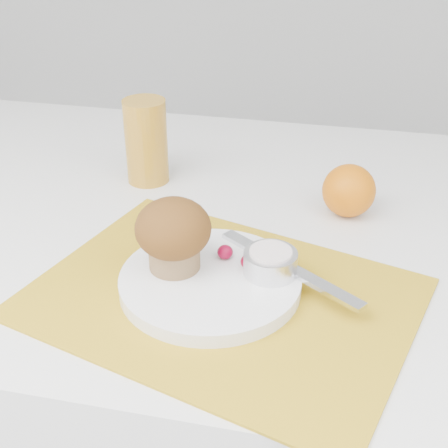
% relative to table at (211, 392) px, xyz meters
% --- Properties ---
extents(table, '(1.20, 0.80, 0.75)m').
position_rel_table_xyz_m(table, '(0.00, 0.00, 0.00)').
color(table, white).
rests_on(table, ground).
extents(placemat, '(0.53, 0.44, 0.00)m').
position_rel_table_xyz_m(placemat, '(0.07, -0.20, 0.38)').
color(placemat, gold).
rests_on(placemat, table).
extents(plate, '(0.28, 0.28, 0.02)m').
position_rel_table_xyz_m(plate, '(0.05, -0.19, 0.39)').
color(plate, white).
rests_on(plate, placemat).
extents(ramekin, '(0.08, 0.08, 0.03)m').
position_rel_table_xyz_m(ramekin, '(0.12, -0.17, 0.41)').
color(ramekin, silver).
rests_on(ramekin, plate).
extents(cream, '(0.07, 0.07, 0.01)m').
position_rel_table_xyz_m(cream, '(0.12, -0.17, 0.43)').
color(cream, silver).
rests_on(cream, ramekin).
extents(raspberry_near, '(0.02, 0.02, 0.02)m').
position_rel_table_xyz_m(raspberry_near, '(0.06, -0.15, 0.41)').
color(raspberry_near, '#63021A').
rests_on(raspberry_near, plate).
extents(raspberry_far, '(0.02, 0.02, 0.02)m').
position_rel_table_xyz_m(raspberry_far, '(0.09, -0.16, 0.41)').
color(raspberry_far, '#5A0214').
rests_on(raspberry_far, plate).
extents(butter_knife, '(0.20, 0.14, 0.01)m').
position_rel_table_xyz_m(butter_knife, '(0.14, -0.16, 0.40)').
color(butter_knife, silver).
rests_on(butter_knife, plate).
extents(orange, '(0.08, 0.08, 0.08)m').
position_rel_table_xyz_m(orange, '(0.21, 0.04, 0.41)').
color(orange, orange).
rests_on(orange, table).
extents(juice_glass, '(0.09, 0.09, 0.14)m').
position_rel_table_xyz_m(juice_glass, '(-0.12, 0.09, 0.44)').
color(juice_glass, '#C38924').
rests_on(juice_glass, table).
extents(muffin, '(0.09, 0.09, 0.09)m').
position_rel_table_xyz_m(muffin, '(0.00, -0.18, 0.45)').
color(muffin, '#947148').
rests_on(muffin, plate).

